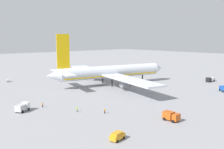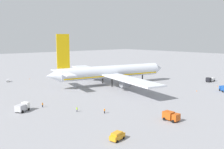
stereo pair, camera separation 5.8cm
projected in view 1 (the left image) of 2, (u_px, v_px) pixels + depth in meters
name	position (u px, v px, depth m)	size (l,w,h in m)	color
ground_plane	(112.00, 85.00, 129.99)	(600.00, 600.00, 0.00)	gray
airliner	(109.00, 72.00, 128.47)	(66.15, 80.60, 25.69)	silver
service_truck_0	(22.00, 107.00, 82.08)	(5.46, 4.60, 2.72)	white
service_truck_1	(224.00, 88.00, 112.42)	(4.84, 5.22, 2.73)	#194CA5
service_truck_2	(210.00, 79.00, 138.10)	(6.70, 2.55, 2.49)	black
service_truck_3	(171.00, 116.00, 72.93)	(2.88, 4.78, 2.54)	#BF4C14
service_van	(117.00, 136.00, 59.08)	(4.39, 2.75, 1.97)	orange
baggage_cart_0	(8.00, 80.00, 137.59)	(2.06, 3.05, 1.43)	#595B60
ground_worker_0	(105.00, 111.00, 80.13)	(0.57, 0.57, 1.66)	black
ground_worker_2	(77.00, 109.00, 81.72)	(0.48, 0.48, 1.65)	#3F3F47
ground_worker_3	(43.00, 105.00, 87.23)	(0.56, 0.56, 1.68)	black
traffic_cone_0	(197.00, 91.00, 113.34)	(0.36, 0.36, 0.55)	orange
traffic_cone_1	(58.00, 77.00, 154.66)	(0.36, 0.36, 0.55)	orange
traffic_cone_2	(217.00, 86.00, 124.52)	(0.36, 0.36, 0.55)	orange
traffic_cone_3	(30.00, 79.00, 147.08)	(0.36, 0.36, 0.55)	orange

